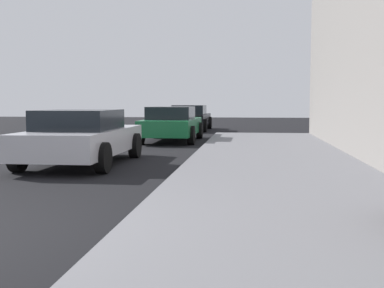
# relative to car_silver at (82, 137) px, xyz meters

# --- Properties ---
(sidewalk) EXTENTS (4.00, 32.00, 0.15)m
(sidewalk) POSITION_rel_car_silver_xyz_m (4.47, -6.27, -0.57)
(sidewalk) COLOR slate
(sidewalk) RESTS_ON ground_plane
(car_silver) EXTENTS (2.04, 4.39, 1.27)m
(car_silver) POSITION_rel_car_silver_xyz_m (0.00, 0.00, 0.00)
(car_silver) COLOR #B7B7BF
(car_silver) RESTS_ON ground_plane
(car_green) EXTENTS (1.97, 4.37, 1.27)m
(car_green) POSITION_rel_car_silver_xyz_m (1.03, 6.77, -0.00)
(car_green) COLOR #196638
(car_green) RESTS_ON ground_plane
(car_black) EXTENTS (1.96, 4.45, 1.27)m
(car_black) POSITION_rel_car_silver_xyz_m (0.87, 13.66, -0.00)
(car_black) COLOR black
(car_black) RESTS_ON ground_plane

